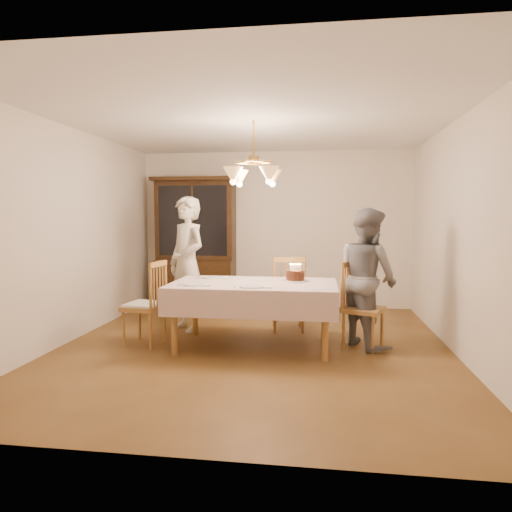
# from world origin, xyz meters

# --- Properties ---
(ground) EXTENTS (5.00, 5.00, 0.00)m
(ground) POSITION_xyz_m (0.00, 0.00, 0.00)
(ground) COLOR brown
(ground) RESTS_ON ground
(room_shell) EXTENTS (5.00, 5.00, 5.00)m
(room_shell) POSITION_xyz_m (0.00, 0.00, 1.58)
(room_shell) COLOR white
(room_shell) RESTS_ON ground
(dining_table) EXTENTS (1.90, 1.10, 0.76)m
(dining_table) POSITION_xyz_m (0.00, 0.00, 0.68)
(dining_table) COLOR #925F2A
(dining_table) RESTS_ON ground
(china_hutch) EXTENTS (1.38, 0.54, 2.16)m
(china_hutch) POSITION_xyz_m (-1.31, 2.25, 1.04)
(china_hutch) COLOR black
(china_hutch) RESTS_ON ground
(chair_far_side) EXTENTS (0.50, 0.48, 1.00)m
(chair_far_side) POSITION_xyz_m (0.34, 0.83, 0.44)
(chair_far_side) COLOR #925F2A
(chair_far_side) RESTS_ON ground
(chair_left_end) EXTENTS (0.47, 0.49, 1.00)m
(chair_left_end) POSITION_xyz_m (-1.29, -0.08, 0.45)
(chair_left_end) COLOR #925F2A
(chair_left_end) RESTS_ON ground
(chair_right_end) EXTENTS (0.56, 0.57, 1.00)m
(chair_right_end) POSITION_xyz_m (1.25, 0.15, 0.44)
(chair_right_end) COLOR #925F2A
(chair_right_end) RESTS_ON ground
(elderly_woman) EXTENTS (0.77, 0.75, 1.78)m
(elderly_woman) POSITION_xyz_m (-0.99, 0.68, 0.89)
(elderly_woman) COLOR beige
(elderly_woman) RESTS_ON ground
(adult_in_grey) EXTENTS (0.93, 0.99, 1.62)m
(adult_in_grey) POSITION_xyz_m (1.31, 0.24, 0.81)
(adult_in_grey) COLOR slate
(adult_in_grey) RESTS_ON ground
(birthday_cake) EXTENTS (0.30, 0.30, 0.21)m
(birthday_cake) POSITION_xyz_m (0.47, 0.18, 0.82)
(birthday_cake) COLOR white
(birthday_cake) RESTS_ON dining_table
(place_setting_near_left) EXTENTS (0.38, 0.23, 0.02)m
(place_setting_near_left) POSITION_xyz_m (-0.62, -0.29, 0.77)
(place_setting_near_left) COLOR white
(place_setting_near_left) RESTS_ON dining_table
(place_setting_near_right) EXTENTS (0.41, 0.26, 0.02)m
(place_setting_near_right) POSITION_xyz_m (0.04, -0.35, 0.77)
(place_setting_near_right) COLOR white
(place_setting_near_right) RESTS_ON dining_table
(place_setting_far_left) EXTENTS (0.42, 0.27, 0.02)m
(place_setting_far_left) POSITION_xyz_m (-0.53, 0.31, 0.77)
(place_setting_far_left) COLOR white
(place_setting_far_left) RESTS_ON dining_table
(chandelier) EXTENTS (0.62, 0.62, 0.73)m
(chandelier) POSITION_xyz_m (-0.00, -0.00, 1.98)
(chandelier) COLOR #BF8C3F
(chandelier) RESTS_ON ground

